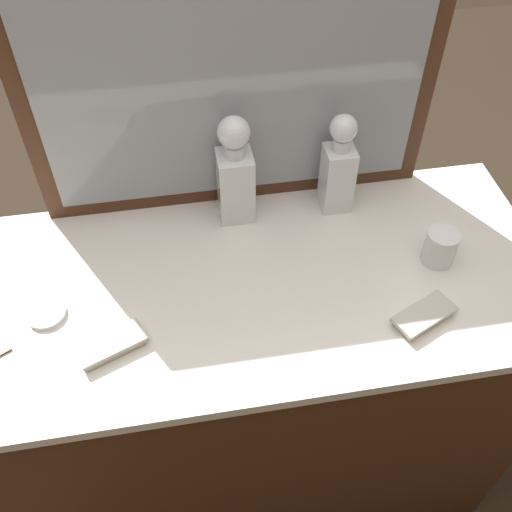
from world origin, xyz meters
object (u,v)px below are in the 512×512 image
(crystal_decanter_far_right, at_px, (338,172))
(crystal_tumbler_far_left, at_px, (440,248))
(crystal_decanter_rear, at_px, (235,179))
(silver_brush_far_left, at_px, (424,316))
(silver_brush_left, at_px, (111,346))
(porcelain_dish, at_px, (46,314))

(crystal_decanter_far_right, distance_m, crystal_tumbler_far_left, 0.29)
(crystal_decanter_rear, xyz_separation_m, silver_brush_far_left, (0.34, -0.38, -0.10))
(crystal_decanter_far_right, distance_m, crystal_decanter_rear, 0.24)
(crystal_decanter_rear, height_order, silver_brush_far_left, crystal_decanter_rear)
(crystal_decanter_rear, height_order, crystal_tumbler_far_left, crystal_decanter_rear)
(silver_brush_left, bearing_deg, crystal_tumbler_far_left, 9.45)
(crystal_decanter_far_right, relative_size, silver_brush_left, 1.75)
(crystal_decanter_rear, bearing_deg, crystal_decanter_far_right, -1.93)
(crystal_tumbler_far_left, height_order, silver_brush_far_left, crystal_tumbler_far_left)
(crystal_decanter_far_right, distance_m, silver_brush_left, 0.65)
(crystal_decanter_far_right, distance_m, silver_brush_far_left, 0.40)
(crystal_decanter_far_right, xyz_separation_m, silver_brush_left, (-0.55, -0.34, -0.09))
(crystal_decanter_rear, bearing_deg, silver_brush_far_left, -48.69)
(crystal_decanter_far_right, height_order, porcelain_dish, crystal_decanter_far_right)
(crystal_decanter_rear, xyz_separation_m, crystal_tumbler_far_left, (0.43, -0.23, -0.07))
(silver_brush_far_left, distance_m, porcelain_dish, 0.79)
(crystal_decanter_rear, bearing_deg, silver_brush_left, -131.04)
(crystal_decanter_rear, distance_m, crystal_tumbler_far_left, 0.49)
(crystal_decanter_far_right, height_order, crystal_tumbler_far_left, crystal_decanter_far_right)
(crystal_decanter_rear, height_order, silver_brush_left, crystal_decanter_rear)
(crystal_decanter_far_right, relative_size, crystal_tumbler_far_left, 3.12)
(porcelain_dish, bearing_deg, crystal_decanter_rear, 28.68)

